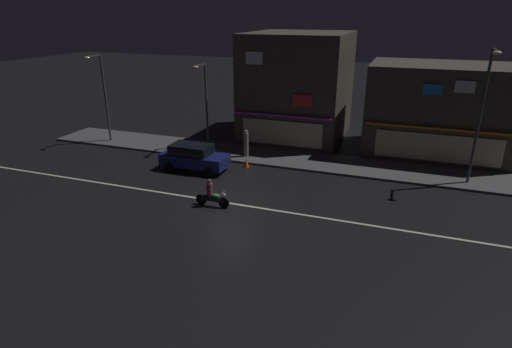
# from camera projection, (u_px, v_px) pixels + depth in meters

# --- Properties ---
(ground_plane) EXTENTS (140.00, 140.00, 0.00)m
(ground_plane) POSITION_uv_depth(u_px,v_px,m) (229.00, 203.00, 22.69)
(ground_plane) COLOR black
(lane_divider_stripe) EXTENTS (33.36, 0.16, 0.01)m
(lane_divider_stripe) POSITION_uv_depth(u_px,v_px,m) (229.00, 203.00, 22.69)
(lane_divider_stripe) COLOR beige
(lane_divider_stripe) RESTS_ON ground
(sidewalk_far) EXTENTS (35.12, 3.75, 0.14)m
(sidewalk_far) POSITION_uv_depth(u_px,v_px,m) (274.00, 157.00, 29.66)
(sidewalk_far) COLOR #4C4C4F
(sidewalk_far) RESTS_ON ground
(storefront_left_block) EXTENTS (7.55, 8.73, 8.13)m
(storefront_left_block) POSITION_uv_depth(u_px,v_px,m) (298.00, 86.00, 33.62)
(storefront_left_block) COLOR #4C443A
(storefront_left_block) RESTS_ON ground
(storefront_center_block) EXTENTS (9.71, 6.45, 6.30)m
(storefront_center_block) POSITION_uv_depth(u_px,v_px,m) (439.00, 110.00, 29.61)
(storefront_center_block) COLOR #4C443A
(storefront_center_block) RESTS_ON ground
(streetlamp_west) EXTENTS (0.44, 1.64, 6.59)m
(streetlamp_west) POSITION_uv_depth(u_px,v_px,m) (102.00, 91.00, 31.64)
(streetlamp_west) COLOR #47494C
(streetlamp_west) RESTS_ON sidewalk_far
(streetlamp_mid) EXTENTS (0.44, 1.64, 6.15)m
(streetlamp_mid) POSITION_uv_depth(u_px,v_px,m) (205.00, 98.00, 30.17)
(streetlamp_mid) COLOR #47494C
(streetlamp_mid) RESTS_ON sidewalk_far
(streetlamp_east) EXTENTS (0.44, 1.64, 7.72)m
(streetlamp_east) POSITION_uv_depth(u_px,v_px,m) (482.00, 108.00, 23.32)
(streetlamp_east) COLOR #47494C
(streetlamp_east) RESTS_ON sidewalk_far
(pedestrian_on_sidewalk) EXTENTS (0.32, 0.32, 1.89)m
(pedestrian_on_sidewalk) POSITION_uv_depth(u_px,v_px,m) (246.00, 144.00, 29.29)
(pedestrian_on_sidewalk) COLOR gray
(pedestrian_on_sidewalk) RESTS_ON sidewalk_far
(parked_car_near_kerb) EXTENTS (4.30, 1.98, 1.67)m
(parked_car_near_kerb) POSITION_uv_depth(u_px,v_px,m) (194.00, 157.00, 27.19)
(parked_car_near_kerb) COLOR navy
(parked_car_near_kerb) RESTS_ON ground
(motorcycle_following) EXTENTS (1.90, 0.60, 1.52)m
(motorcycle_following) POSITION_uv_depth(u_px,v_px,m) (211.00, 195.00, 22.14)
(motorcycle_following) COLOR black
(motorcycle_following) RESTS_ON ground
(traffic_cone) EXTENTS (0.36, 0.36, 0.55)m
(traffic_cone) POSITION_uv_depth(u_px,v_px,m) (246.00, 163.00, 27.87)
(traffic_cone) COLOR orange
(traffic_cone) RESTS_ON ground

